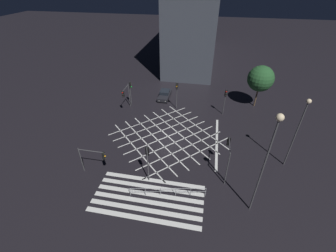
# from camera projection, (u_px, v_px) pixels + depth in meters

# --- Properties ---
(ground_plane) EXTENTS (200.00, 200.00, 0.00)m
(ground_plane) POSITION_uv_depth(u_px,v_px,m) (168.00, 136.00, 30.07)
(ground_plane) COLOR black
(road_markings) EXTENTS (16.08, 20.66, 0.01)m
(road_markings) POSITION_uv_depth(u_px,v_px,m) (162.00, 164.00, 25.71)
(road_markings) COLOR silver
(road_markings) RESTS_ON ground_plane
(office_building) EXTENTS (10.06, 33.46, 23.48)m
(office_building) POSITION_uv_depth(u_px,v_px,m) (196.00, 6.00, 51.26)
(office_building) COLOR #3D424C
(office_building) RESTS_ON ground_plane
(traffic_light_nw_cross) EXTENTS (0.36, 2.66, 3.94)m
(traffic_light_nw_cross) POSITION_uv_depth(u_px,v_px,m) (126.00, 94.00, 34.07)
(traffic_light_nw_cross) COLOR #424244
(traffic_light_nw_cross) RESTS_ON ground_plane
(traffic_light_se_cross) EXTENTS (0.36, 2.89, 4.14)m
(traffic_light_se_cross) POSITION_uv_depth(u_px,v_px,m) (228.00, 152.00, 22.83)
(traffic_light_se_cross) COLOR #424244
(traffic_light_se_cross) RESTS_ON ground_plane
(traffic_light_median_south) EXTENTS (0.36, 0.39, 4.42)m
(traffic_light_median_south) POSITION_uv_depth(u_px,v_px,m) (148.00, 157.00, 22.06)
(traffic_light_median_south) COLOR #424244
(traffic_light_median_south) RESTS_ON ground_plane
(traffic_light_sw_main) EXTENTS (3.02, 0.36, 3.21)m
(traffic_light_sw_main) POSITION_uv_depth(u_px,v_px,m) (95.00, 156.00, 23.30)
(traffic_light_sw_main) COLOR #424244
(traffic_light_sw_main) RESTS_ON ground_plane
(traffic_light_median_north) EXTENTS (0.36, 0.39, 4.43)m
(traffic_light_median_north) POSITION_uv_depth(u_px,v_px,m) (177.00, 91.00, 34.39)
(traffic_light_median_north) COLOR #424244
(traffic_light_median_north) RESTS_ON ground_plane
(traffic_light_nw_main) EXTENTS (0.39, 0.36, 4.05)m
(traffic_light_nw_main) POSITION_uv_depth(u_px,v_px,m) (131.00, 89.00, 35.53)
(traffic_light_nw_main) COLOR #424244
(traffic_light_nw_main) RESTS_ON ground_plane
(traffic_light_ne_cross) EXTENTS (0.36, 0.39, 4.13)m
(traffic_light_ne_cross) POSITION_uv_depth(u_px,v_px,m) (225.00, 97.00, 33.02)
(traffic_light_ne_cross) COLOR #424244
(traffic_light_ne_cross) RESTS_ON ground_plane
(street_lamp_east) EXTENTS (0.57, 0.57, 10.35)m
(street_lamp_east) POSITION_uv_depth(u_px,v_px,m) (270.00, 147.00, 16.67)
(street_lamp_east) COLOR #424244
(street_lamp_east) RESTS_ON ground_plane
(street_lamp_west) EXTENTS (0.48, 0.48, 8.40)m
(street_lamp_west) POSITION_uv_depth(u_px,v_px,m) (300.00, 123.00, 22.46)
(street_lamp_west) COLOR #424244
(street_lamp_west) RESTS_ON ground_plane
(street_tree_near) EXTENTS (3.96, 3.96, 6.71)m
(street_tree_near) POSITION_uv_depth(u_px,v_px,m) (261.00, 79.00, 34.25)
(street_tree_near) COLOR brown
(street_tree_near) RESTS_ON ground_plane
(waiting_car) EXTENTS (1.74, 4.41, 1.32)m
(waiting_car) POSITION_uv_depth(u_px,v_px,m) (165.00, 94.00, 38.99)
(waiting_car) COLOR black
(waiting_car) RESTS_ON ground_plane
(pedestrian_railing) EXTENTS (7.28, 1.44, 1.05)m
(pedestrian_railing) POSITION_uv_depth(u_px,v_px,m) (168.00, 191.00, 21.75)
(pedestrian_railing) COLOR #9EA0A5
(pedestrian_railing) RESTS_ON ground_plane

